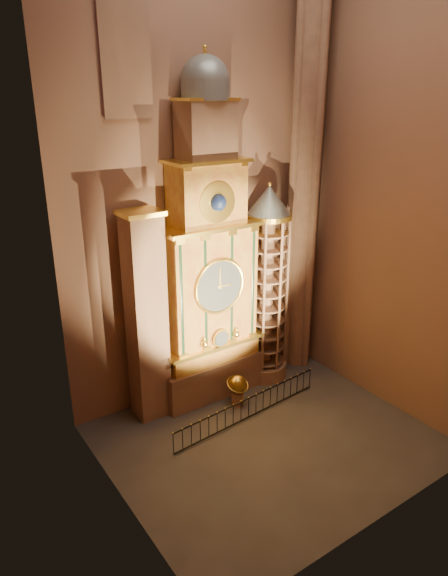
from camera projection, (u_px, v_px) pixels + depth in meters
floor at (268, 440)px, 23.58m from camera, size 14.00×14.00×0.00m
wall_back at (195, 181)px, 24.24m from camera, size 22.00×0.00×22.00m
wall_left at (104, 228)px, 15.93m from camera, size 0.00×22.00×22.00m
wall_right at (395, 185)px, 23.33m from camera, size 0.00×22.00×22.00m
astronomical_clock at (208, 273)px, 25.00m from camera, size 5.60×2.41×16.70m
portrait_tower at (147, 318)px, 23.76m from camera, size 1.80×1.60×10.20m
stair_turret at (266, 287)px, 27.15m from camera, size 2.50×2.50×10.80m
gothic_pier at (305, 173)px, 26.70m from camera, size 2.04×2.04×22.00m
stained_glass_window at (125, 50)px, 20.51m from camera, size 2.20×0.14×5.20m
celestial_globe at (238, 388)px, 25.88m from camera, size 1.24×1.18×1.65m
iron_railing at (249, 408)px, 24.85m from camera, size 8.70×0.71×1.13m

